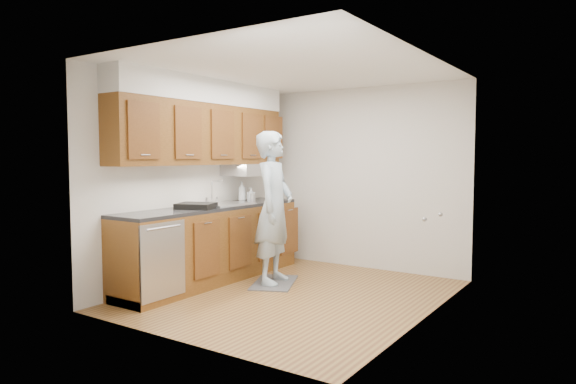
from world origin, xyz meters
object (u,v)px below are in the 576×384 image
object	(u,v)px
soap_bottle_a	(242,191)
steel_can	(253,198)
soap_bottle_b	(251,195)
dish_rack	(196,206)
person	(274,197)

from	to	relation	value
soap_bottle_a	steel_can	distance (m)	0.33
soap_bottle_b	dish_rack	xyz separation A→B (m)	(0.03, -1.11, -0.06)
soap_bottle_b	person	bearing A→B (deg)	-32.65
soap_bottle_a	dish_rack	size ratio (longest dim) A/B	0.65
person	soap_bottle_b	size ratio (longest dim) A/B	10.95
soap_bottle_b	steel_can	size ratio (longest dim) A/B	1.48
person	steel_can	distance (m)	0.61
person	dish_rack	size ratio (longest dim) A/B	4.99
soap_bottle_a	dish_rack	distance (m)	1.10
steel_can	dish_rack	world-z (taller)	steel_can
soap_bottle_b	steel_can	bearing A→B (deg)	-46.97
soap_bottle_a	steel_can	size ratio (longest dim) A/B	2.12
steel_can	dish_rack	xyz separation A→B (m)	(-0.12, -0.94, -0.03)
soap_bottle_b	dish_rack	world-z (taller)	soap_bottle_b
soap_bottle_a	soap_bottle_b	size ratio (longest dim) A/B	1.43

